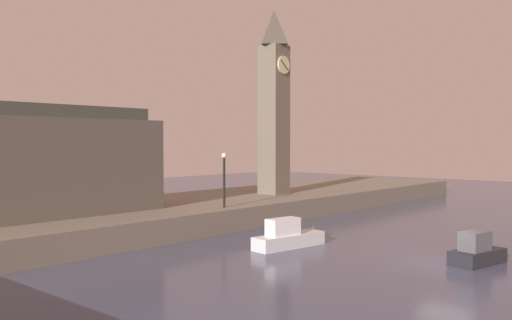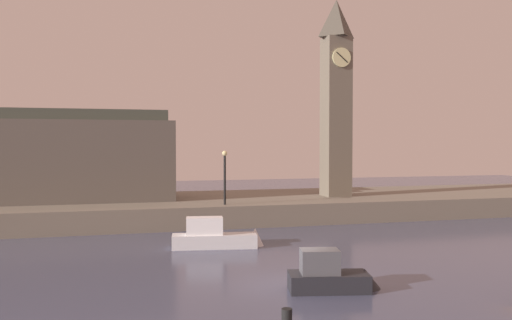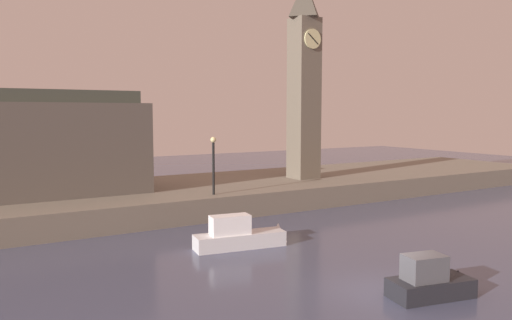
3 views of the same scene
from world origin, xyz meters
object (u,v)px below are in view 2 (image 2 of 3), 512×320
(streetlamp, at_px, (225,171))
(boat_barge_dark, at_px, (334,276))
(clock_tower, at_px, (336,95))
(parliament_hall, at_px, (43,155))
(boat_ferry_white, at_px, (220,237))

(streetlamp, relative_size, boat_barge_dark, 0.95)
(clock_tower, distance_m, streetlamp, 11.75)
(parliament_hall, xyz_separation_m, boat_ferry_white, (10.40, -12.23, -4.24))
(boat_barge_dark, bearing_deg, clock_tower, 66.33)
(streetlamp, xyz_separation_m, boat_ferry_white, (-1.69, -7.01, -3.23))
(streetlamp, distance_m, boat_ferry_white, 7.90)
(clock_tower, bearing_deg, streetlamp, -159.64)
(boat_barge_dark, xyz_separation_m, boat_ferry_white, (-2.60, 9.40, 0.02))
(clock_tower, height_order, boat_ferry_white, clock_tower)
(clock_tower, xyz_separation_m, boat_barge_dark, (-8.76, -19.99, -8.90))
(streetlamp, bearing_deg, boat_barge_dark, -86.85)
(clock_tower, distance_m, boat_ferry_white, 17.89)
(parliament_hall, bearing_deg, boat_barge_dark, -58.99)
(clock_tower, relative_size, boat_barge_dark, 3.98)
(clock_tower, relative_size, boat_ferry_white, 2.94)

